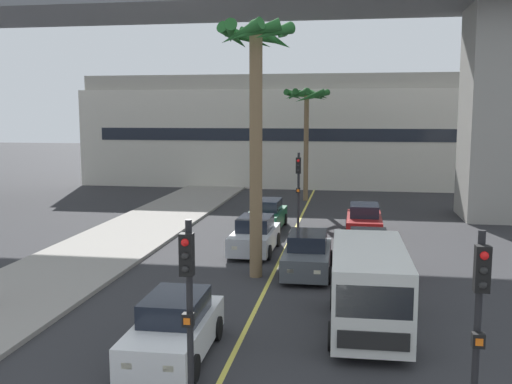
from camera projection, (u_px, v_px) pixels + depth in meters
name	position (u px, v px, depth m)	size (l,w,h in m)	color
sidewalk_left	(50.00, 277.00, 21.60)	(4.80, 80.00, 0.15)	gray
lane_stripe_center	(289.00, 241.00, 28.17)	(0.14, 56.00, 0.01)	#DBCC4C
pier_building_backdrop	(318.00, 132.00, 50.07)	(39.41, 8.04, 9.18)	beige
car_queue_front	(255.00, 236.00, 25.81)	(1.89, 4.13, 1.56)	#B7BABF
car_queue_second	(307.00, 255.00, 22.33)	(1.87, 4.12, 1.56)	#4C5156
car_queue_third	(174.00, 329.00, 14.67)	(1.88, 4.12, 1.56)	white
car_queue_fourth	(368.00, 254.00, 22.50)	(1.89, 4.13, 1.56)	maroon
car_queue_fifth	(364.00, 221.00, 29.33)	(1.87, 4.12, 1.56)	maroon
car_queue_sixth	(266.00, 216.00, 30.95)	(1.90, 4.14, 1.56)	#0C4728
delivery_van	(369.00, 286.00, 16.35)	(2.23, 5.28, 2.36)	silver
traffic_light_median_near	(189.00, 302.00, 10.50)	(0.24, 0.37, 4.20)	black
traffic_light_right_far_corner	(479.00, 321.00, 9.56)	(0.24, 0.37, 4.20)	black
traffic_light_median_far	(298.00, 184.00, 28.17)	(0.24, 0.37, 4.20)	black
palm_tree_near_median	(256.00, 81.00, 21.07)	(2.79, 2.84, 9.38)	brown
palm_tree_mid_median	(307.00, 105.00, 40.37)	(3.23, 3.24, 7.82)	brown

